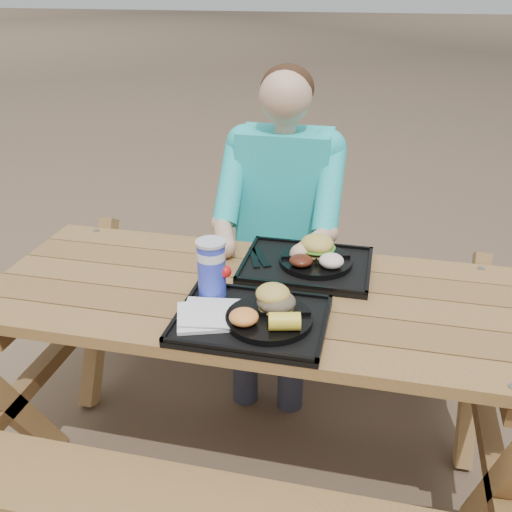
# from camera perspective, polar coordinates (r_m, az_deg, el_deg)

# --- Properties ---
(ground) EXTENTS (60.00, 60.00, 0.00)m
(ground) POSITION_cam_1_polar(r_m,az_deg,el_deg) (2.36, 0.00, -19.51)
(ground) COLOR #999999
(ground) RESTS_ON ground
(picnic_table) EXTENTS (1.80, 1.49, 0.75)m
(picnic_table) POSITION_cam_1_polar(r_m,az_deg,el_deg) (2.11, 0.00, -12.39)
(picnic_table) COLOR #999999
(picnic_table) RESTS_ON ground
(tray_near) EXTENTS (0.45, 0.35, 0.02)m
(tray_near) POSITION_cam_1_polar(r_m,az_deg,el_deg) (1.72, -0.46, -6.55)
(tray_near) COLOR black
(tray_near) RESTS_ON picnic_table
(tray_far) EXTENTS (0.45, 0.35, 0.02)m
(tray_far) POSITION_cam_1_polar(r_m,az_deg,el_deg) (2.04, 5.08, -1.04)
(tray_far) COLOR black
(tray_far) RESTS_ON picnic_table
(plate_near) EXTENTS (0.26, 0.26, 0.02)m
(plate_near) POSITION_cam_1_polar(r_m,az_deg,el_deg) (1.70, 1.31, -6.29)
(plate_near) COLOR black
(plate_near) RESTS_ON tray_near
(plate_far) EXTENTS (0.26, 0.26, 0.02)m
(plate_far) POSITION_cam_1_polar(r_m,az_deg,el_deg) (2.04, 5.98, -0.50)
(plate_far) COLOR black
(plate_far) RESTS_ON tray_far
(napkin_stack) EXTENTS (0.22, 0.22, 0.02)m
(napkin_stack) POSITION_cam_1_polar(r_m,az_deg,el_deg) (1.72, -5.02, -5.92)
(napkin_stack) COLOR silver
(napkin_stack) RESTS_ON tray_near
(soda_cup) EXTENTS (0.09, 0.09, 0.18)m
(soda_cup) POSITION_cam_1_polar(r_m,az_deg,el_deg) (1.80, -4.47, -1.41)
(soda_cup) COLOR #1929C0
(soda_cup) RESTS_ON tray_near
(condiment_bbq) EXTENTS (0.04, 0.04, 0.03)m
(condiment_bbq) POSITION_cam_1_polar(r_m,az_deg,el_deg) (1.82, 0.62, -3.79)
(condiment_bbq) COLOR black
(condiment_bbq) RESTS_ON tray_near
(condiment_mustard) EXTENTS (0.05, 0.05, 0.03)m
(condiment_mustard) POSITION_cam_1_polar(r_m,az_deg,el_deg) (1.79, 2.28, -4.13)
(condiment_mustard) COLOR gold
(condiment_mustard) RESTS_ON tray_near
(sandwich) EXTENTS (0.11, 0.11, 0.11)m
(sandwich) POSITION_cam_1_polar(r_m,az_deg,el_deg) (1.70, 2.05, -3.61)
(sandwich) COLOR gold
(sandwich) RESTS_ON plate_near
(mac_cheese) EXTENTS (0.09, 0.09, 0.04)m
(mac_cheese) POSITION_cam_1_polar(r_m,az_deg,el_deg) (1.65, -1.23, -6.12)
(mac_cheese) COLOR #FF9D43
(mac_cheese) RESTS_ON plate_near
(corn_cob) EXTENTS (0.11, 0.11, 0.05)m
(corn_cob) POSITION_cam_1_polar(r_m,az_deg,el_deg) (1.62, 2.86, -6.55)
(corn_cob) COLOR yellow
(corn_cob) RESTS_ON plate_near
(cutlery_far) EXTENTS (0.11, 0.16, 0.01)m
(cutlery_far) POSITION_cam_1_polar(r_m,az_deg,el_deg) (2.07, 0.48, -0.10)
(cutlery_far) COLOR black
(cutlery_far) RESTS_ON tray_far
(burger) EXTENTS (0.12, 0.12, 0.11)m
(burger) POSITION_cam_1_polar(r_m,az_deg,el_deg) (2.05, 6.16, 1.61)
(burger) COLOR gold
(burger) RESTS_ON plate_far
(baked_beans) EXTENTS (0.08, 0.08, 0.04)m
(baked_beans) POSITION_cam_1_polar(r_m,az_deg,el_deg) (1.97, 4.52, -0.46)
(baked_beans) COLOR #4D1C0F
(baked_beans) RESTS_ON plate_far
(potato_salad) EXTENTS (0.09, 0.09, 0.05)m
(potato_salad) POSITION_cam_1_polar(r_m,az_deg,el_deg) (1.97, 7.55, -0.47)
(potato_salad) COLOR white
(potato_salad) RESTS_ON plate_far
(diner) EXTENTS (0.48, 0.84, 1.28)m
(diner) POSITION_cam_1_polar(r_m,az_deg,el_deg) (2.51, 2.69, 1.40)
(diner) COLOR teal
(diner) RESTS_ON ground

